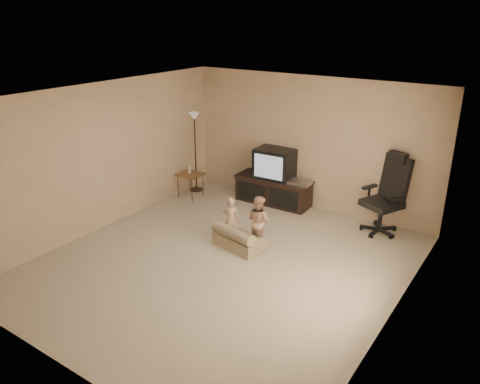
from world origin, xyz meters
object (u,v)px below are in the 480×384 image
object	(u,v)px
office_chair	(385,204)
floor_lamp	(195,134)
toddler_right	(259,221)
tv_stand	(274,181)
child_sofa	(238,239)
toddler_left	(231,220)
side_table	(190,175)

from	to	relation	value
office_chair	floor_lamp	xyz separation A→B (m)	(-3.93, -0.25, 0.71)
toddler_right	floor_lamp	bearing A→B (deg)	-16.94
tv_stand	child_sofa	size ratio (longest dim) A/B	1.78
tv_stand	child_sofa	world-z (taller)	tv_stand
toddler_left	floor_lamp	bearing A→B (deg)	-53.78
side_table	toddler_left	size ratio (longest dim) A/B	0.86
office_chair	child_sofa	size ratio (longest dim) A/B	1.59
child_sofa	toddler_left	world-z (taller)	toddler_left
child_sofa	toddler_right	distance (m)	0.44
tv_stand	toddler_right	xyz separation A→B (m)	(0.70, -1.70, -0.03)
child_sofa	toddler_left	bearing A→B (deg)	158.66
side_table	floor_lamp	distance (m)	0.83
toddler_left	toddler_right	size ratio (longest dim) A/B	0.92
side_table	child_sofa	world-z (taller)	side_table
tv_stand	side_table	size ratio (longest dim) A/B	2.31
toddler_right	side_table	bearing A→B (deg)	-11.36
side_table	toddler_left	bearing A→B (deg)	-32.46
toddler_left	office_chair	bearing A→B (deg)	-153.64
tv_stand	office_chair	world-z (taller)	office_chair
child_sofa	toddler_right	world-z (taller)	toddler_right
office_chair	toddler_left	xyz separation A→B (m)	(-1.95, -1.78, -0.11)
child_sofa	tv_stand	bearing A→B (deg)	114.44
office_chair	toddler_right	xyz separation A→B (m)	(-1.51, -1.64, -0.07)
tv_stand	toddler_right	world-z (taller)	tv_stand
office_chair	floor_lamp	size ratio (longest dim) A/B	0.84
child_sofa	side_table	bearing A→B (deg)	158.19
child_sofa	toddler_right	bearing A→B (deg)	63.11
toddler_left	side_table	bearing A→B (deg)	-48.53
office_chair	child_sofa	bearing A→B (deg)	-107.23
tv_stand	office_chair	bearing A→B (deg)	-3.29
toddler_right	tv_stand	bearing A→B (deg)	-54.60
office_chair	toddler_right	bearing A→B (deg)	-107.92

